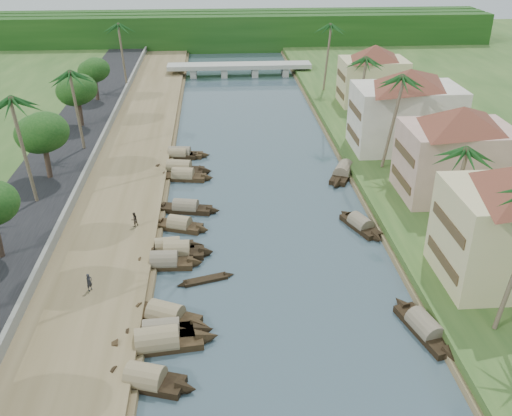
{
  "coord_description": "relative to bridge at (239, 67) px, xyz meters",
  "views": [
    {
      "loc": [
        -4.9,
        -39.85,
        27.73
      ],
      "look_at": [
        -1.21,
        10.54,
        2.0
      ],
      "focal_mm": 40.0,
      "sensor_mm": 36.0,
      "label": 1
    }
  ],
  "objects": [
    {
      "name": "canoe_2",
      "position": [
        -8.33,
        -48.58,
        -1.62
      ],
      "size": [
        4.82,
        3.14,
        0.74
      ],
      "rotation": [
        0.0,
        0.0,
        -0.51
      ],
      "color": "black",
      "rests_on": "ground"
    },
    {
      "name": "ground",
      "position": [
        -0.0,
        -72.0,
        -1.72
      ],
      "size": [
        220.0,
        220.0,
        0.0
      ],
      "primitive_type": "plane",
      "color": "#384A54",
      "rests_on": "ground"
    },
    {
      "name": "tree_5",
      "position": [
        -24.0,
        -19.57,
        4.36
      ],
      "size": [
        4.45,
        4.45,
        6.6
      ],
      "color": "#4E392C",
      "rests_on": "ground"
    },
    {
      "name": "sampan_9",
      "position": [
        -8.4,
        -57.79,
        -1.31
      ],
      "size": [
        7.7,
        2.98,
        1.95
      ],
      "rotation": [
        0.0,
        0.0,
        -0.21
      ],
      "color": "black",
      "rests_on": "ground"
    },
    {
      "name": "sampan_5",
      "position": [
        -8.87,
        -66.71,
        -1.31
      ],
      "size": [
        6.96,
        2.04,
        2.22
      ],
      "rotation": [
        0.0,
        0.0,
        -0.02
      ],
      "color": "black",
      "rests_on": "ground"
    },
    {
      "name": "sampan_1",
      "position": [
        -10.14,
        -82.88,
        -1.31
      ],
      "size": [
        7.51,
        3.85,
        2.19
      ],
      "rotation": [
        0.0,
        0.0,
        -0.31
      ],
      "color": "black",
      "rests_on": "ground"
    },
    {
      "name": "building_mid",
      "position": [
        19.99,
        -58.0,
        4.41
      ],
      "size": [
        14.11,
        14.11,
        9.7
      ],
      "color": "#CEA192",
      "rests_on": "right_bank"
    },
    {
      "name": "tree_4",
      "position": [
        -24.0,
        -32.47,
        4.72
      ],
      "size": [
        5.0,
        5.0,
        7.18
      ],
      "color": "#4E392C",
      "rests_on": "ground"
    },
    {
      "name": "right_bank",
      "position": [
        19.0,
        -52.0,
        -1.12
      ],
      "size": [
        16.0,
        180.0,
        1.2
      ],
      "primitive_type": "cube",
      "color": "#2A4B1E",
      "rests_on": "ground"
    },
    {
      "name": "sampan_4",
      "position": [
        -9.26,
        -76.12,
        -1.31
      ],
      "size": [
        7.67,
        4.78,
        2.19
      ],
      "rotation": [
        0.0,
        0.0,
        -0.44
      ],
      "color": "black",
      "rests_on": "ground"
    },
    {
      "name": "retaining_wall",
      "position": [
        -20.2,
        -52.0,
        -0.37
      ],
      "size": [
        0.4,
        180.0,
        1.1
      ],
      "primitive_type": "cube",
      "color": "slate",
      "rests_on": "left_bank"
    },
    {
      "name": "palm_6",
      "position": [
        -22.0,
        -41.75,
        9.2
      ],
      "size": [
        3.2,
        3.2,
        11.3
      ],
      "color": "#6F5D4A",
      "rests_on": "ground"
    },
    {
      "name": "building_distant",
      "position": [
        19.99,
        -24.0,
        4.16
      ],
      "size": [
        12.62,
        12.62,
        9.2
      ],
      "color": "#C0B881",
      "rests_on": "right_bank"
    },
    {
      "name": "canoe_1",
      "position": [
        -6.24,
        -70.99,
        -1.62
      ],
      "size": [
        5.24,
        2.31,
        0.84
      ],
      "rotation": [
        0.0,
        0.0,
        0.29
      ],
      "color": "black",
      "rests_on": "ground"
    },
    {
      "name": "sampan_14",
      "position": [
        10.14,
        -79.03,
        -1.31
      ],
      "size": [
        3.6,
        8.57,
        2.07
      ],
      "rotation": [
        0.0,
        0.0,
        1.82
      ],
      "color": "black",
      "rests_on": "ground"
    },
    {
      "name": "sampan_6",
      "position": [
        -9.9,
        -68.38,
        -1.31
      ],
      "size": [
        7.1,
        2.01,
        2.12
      ],
      "rotation": [
        0.0,
        0.0,
        -0.04
      ],
      "color": "black",
      "rests_on": "ground"
    },
    {
      "name": "sampan_7",
      "position": [
        -9.78,
        -65.74,
        -1.32
      ],
      "size": [
        6.92,
        2.08,
        1.87
      ],
      "rotation": [
        0.0,
        0.0,
        0.1
      ],
      "color": "black",
      "rests_on": "ground"
    },
    {
      "name": "sampan_15",
      "position": [
        9.16,
        -62.78,
        -1.31
      ],
      "size": [
        4.03,
        7.16,
        1.95
      ],
      "rotation": [
        0.0,
        0.0,
        1.96
      ],
      "color": "black",
      "rests_on": "ground"
    },
    {
      "name": "palm_2",
      "position": [
        15.0,
        -50.22,
        10.03
      ],
      "size": [
        3.2,
        3.2,
        12.35
      ],
      "color": "#6F5D4A",
      "rests_on": "ground"
    },
    {
      "name": "person_far",
      "position": [
        -13.19,
        -62.11,
        -0.19
      ],
      "size": [
        0.9,
        0.9,
        1.47
      ],
      "primitive_type": "imported",
      "rotation": [
        0.0,
        0.0,
        3.92
      ],
      "color": "#372E27",
      "rests_on": "left_bank"
    },
    {
      "name": "sampan_10",
      "position": [
        -9.04,
        -49.42,
        -1.31
      ],
      "size": [
        7.64,
        2.72,
        2.09
      ],
      "rotation": [
        0.0,
        0.0,
        -0.16
      ],
      "color": "black",
      "rests_on": "ground"
    },
    {
      "name": "palm_5",
      "position": [
        -24.0,
        -56.92,
        10.33
      ],
      "size": [
        3.2,
        3.2,
        12.48
      ],
      "color": "#6F5D4A",
      "rests_on": "ground"
    },
    {
      "name": "tree_3",
      "position": [
        -24.0,
        -50.76,
        4.92
      ],
      "size": [
        5.25,
        5.25,
        7.48
      ],
      "color": "#4E392C",
      "rests_on": "ground"
    },
    {
      "name": "palm_7",
      "position": [
        14.0,
        -15.71,
        10.09
      ],
      "size": [
        3.2,
        3.2,
        12.43
      ],
      "color": "#6F5D4A",
      "rests_on": "ground"
    },
    {
      "name": "palm_3",
      "position": [
        16.0,
        -32.65,
        8.32
      ],
      "size": [
        3.2,
        3.2,
        10.6
      ],
      "color": "#6F5D4A",
      "rests_on": "ground"
    },
    {
      "name": "tree_6",
      "position": [
        24.0,
        -42.56,
        4.06
      ],
      "size": [
        4.02,
        4.02,
        6.33
      ],
      "color": "#4E392C",
      "rests_on": "ground"
    },
    {
      "name": "building_far",
      "position": [
        18.99,
        -44.0,
        4.66
      ],
      "size": [
        15.59,
        15.59,
        10.2
      ],
      "color": "silver",
      "rests_on": "right_bank"
    },
    {
      "name": "road",
      "position": [
        -24.5,
        -52.0,
        -1.02
      ],
      "size": [
        8.0,
        180.0,
        1.4
      ],
      "primitive_type": "cube",
      "color": "black",
      "rests_on": "ground"
    },
    {
      "name": "sampan_13",
      "position": [
        -9.97,
        -42.53,
        -1.32
      ],
      "size": [
        6.67,
        1.98,
        1.86
      ],
      "rotation": [
        0.0,
        0.0,
        -0.09
      ],
      "color": "black",
      "rests_on": "ground"
    },
    {
      "name": "sampan_8",
      "position": [
        -8.88,
        -61.59,
        -1.31
      ],
      "size": [
        6.46,
        3.6,
        2.0
      ],
      "rotation": [
        0.0,
        0.0,
        -0.35
      ],
      "color": "black",
      "rests_on": "ground"
    },
    {
      "name": "sampan_11",
      "position": [
        -9.59,
        -47.31,
        -1.3
      ],
      "size": [
        8.53,
        3.21,
        2.37
      ],
      "rotation": [
        0.0,
        0.0,
        -0.17
      ],
      "color": "black",
      "rests_on": "ground"
    },
    {
      "name": "person_near",
      "position": [
        -15.54,
        -72.77,
        -0.16
      ],
      "size": [
        0.62,
        0.66,
        1.53
      ],
      "primitive_type": "imported",
      "rotation": [
        0.0,
        0.0,
        0.94
      ],
      "color": "#26272D",
      "rests_on": "left_bank"
    },
    {
      "name": "palm_1",
      "position": [
        16.0,
        -67.49,
        8.11
      ],
      "size": [
        3.2,
        3.2,
        10.38
      ],
      "color": "#6F5D4A",
      "rests_on": "ground"
    },
    {
      "name": "sampan_12",
      "position": [
        -9.76,
        -42.17,
        -1.31
      ],
      "size": [
        8.32,
        2.48,
        1.98
      ],
      "rotation": [
        0.0,
        0.0,
        -0.12
      ],
      "color": "black",
      "rests_on": "ground"
    },
    {
      "name": "sampan_16",
      "position": [
        10.22,
        -49.59,
        -1.31
      ],
      "size": [
        5.5,
        9.17,
        2.26
      ],
      "rotation": [
        0.0,
        0.0,
        1.13
      ],
      "color": "black",
      "rests_on": "ground"
    },
    {
      "name": "sampan_3",
      "position": [
        -9.44,
        -78.1,
        -1.31
      ],
      "size": [
        8.0,
        2.12,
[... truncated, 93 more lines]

